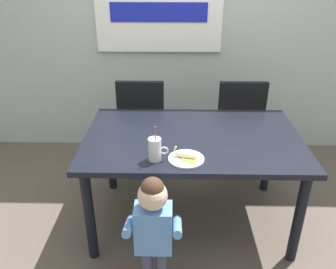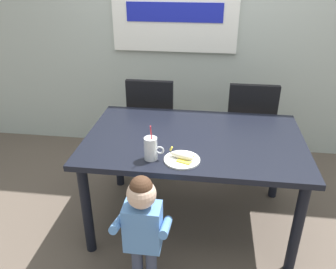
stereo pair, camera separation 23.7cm
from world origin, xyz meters
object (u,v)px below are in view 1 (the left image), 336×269
object	(u,v)px
toddler_standing	(153,223)
peeled_banana	(186,155)
dining_table	(192,147)
dining_chair_left	(142,120)
snack_plate	(186,159)
dining_chair_right	(238,121)
milk_cup	(155,151)

from	to	relation	value
toddler_standing	peeled_banana	distance (m)	0.47
dining_table	peeled_banana	bearing A→B (deg)	-99.54
dining_chair_left	snack_plate	bearing A→B (deg)	109.60
dining_chair_right	snack_plate	size ratio (longest dim) A/B	4.17
dining_chair_right	peeled_banana	world-z (taller)	dining_chair_right
dining_table	snack_plate	distance (m)	0.35
snack_plate	peeled_banana	size ratio (longest dim) A/B	1.32
dining_table	dining_chair_left	distance (m)	0.87
toddler_standing	milk_cup	size ratio (longest dim) A/B	3.35
dining_chair_left	dining_chair_right	world-z (taller)	same
dining_table	milk_cup	size ratio (longest dim) A/B	6.23
peeled_banana	snack_plate	bearing A→B (deg)	-99.72
dining_chair_left	snack_plate	distance (m)	1.16
dining_chair_left	peeled_banana	bearing A→B (deg)	109.69
dining_chair_right	milk_cup	bearing A→B (deg)	56.37
toddler_standing	milk_cup	bearing A→B (deg)	90.51
toddler_standing	peeled_banana	xyz separation A→B (m)	(0.20, 0.34, 0.26)
dining_chair_right	toddler_standing	distance (m)	1.59
dining_chair_right	toddler_standing	size ratio (longest dim) A/B	1.15
dining_table	peeled_banana	distance (m)	0.36
dining_table	peeled_banana	size ratio (longest dim) A/B	8.91
milk_cup	snack_plate	world-z (taller)	milk_cup
dining_chair_right	snack_plate	xyz separation A→B (m)	(-0.52, -1.08, 0.22)
dining_chair_left	snack_plate	size ratio (longest dim) A/B	4.17
dining_chair_right	peeled_banana	xyz separation A→B (m)	(-0.52, -1.07, 0.25)
toddler_standing	peeled_banana	bearing A→B (deg)	60.24
dining_table	toddler_standing	bearing A→B (deg)	-110.46
toddler_standing	snack_plate	xyz separation A→B (m)	(0.19, 0.34, 0.24)
dining_table	toddler_standing	distance (m)	0.73
dining_chair_right	toddler_standing	xyz separation A→B (m)	(-0.72, -1.42, -0.02)
snack_plate	toddler_standing	bearing A→B (deg)	-119.95
toddler_standing	milk_cup	distance (m)	0.45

